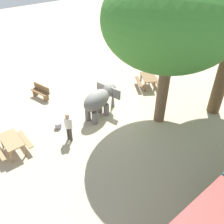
% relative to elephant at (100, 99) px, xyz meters
% --- Properties ---
extents(ground_plane, '(60.00, 60.00, 0.00)m').
position_rel_elephant_xyz_m(ground_plane, '(-0.30, 0.03, -1.10)').
color(ground_plane, '#BAA88C').
extents(elephant, '(2.51, 1.69, 1.73)m').
position_rel_elephant_xyz_m(elephant, '(0.00, 0.00, 0.00)').
color(elephant, slate).
rests_on(elephant, ground_plane).
extents(person_handler, '(0.32, 0.49, 1.62)m').
position_rel_elephant_xyz_m(person_handler, '(2.47, 0.70, -0.16)').
color(person_handler, '#3F3833').
rests_on(person_handler, ground_plane).
extents(shade_tree_secondary, '(6.60, 6.05, 7.92)m').
position_rel_elephant_xyz_m(shade_tree_secondary, '(-2.34, 2.42, 4.45)').
color(shade_tree_secondary, brown).
rests_on(shade_tree_secondary, ground_plane).
extents(wooden_bench, '(0.73, 1.46, 0.88)m').
position_rel_elephant_xyz_m(wooden_bench, '(1.77, -3.95, -0.63)').
color(wooden_bench, brown).
rests_on(wooden_bench, ground_plane).
extents(picnic_table_near, '(2.05, 2.06, 0.78)m').
position_rel_elephant_xyz_m(picnic_table_near, '(-4.55, -0.62, -0.52)').
color(picnic_table_near, brown).
rests_on(picnic_table_near, ground_plane).
extents(picnic_table_far, '(1.48, 1.50, 0.78)m').
position_rel_elephant_xyz_m(picnic_table_far, '(5.00, -0.27, -0.52)').
color(picnic_table_far, '#9E7A51').
rests_on(picnic_table_far, ground_plane).
extents(feed_bucket, '(0.36, 0.36, 0.32)m').
position_rel_elephant_xyz_m(feed_bucket, '(2.46, -0.54, -0.94)').
color(feed_bucket, gray).
rests_on(feed_bucket, ground_plane).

